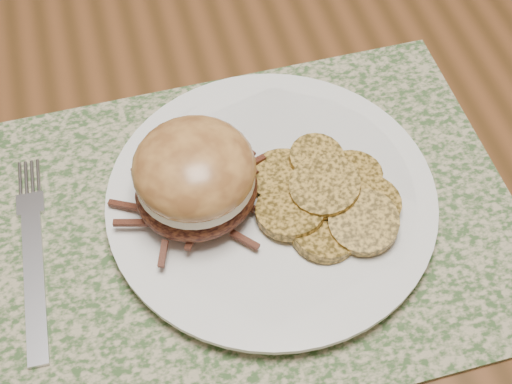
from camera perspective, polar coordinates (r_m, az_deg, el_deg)
ground at (r=1.37m, az=-11.91°, el=-13.66°), size 3.50×3.50×0.00m
placemat at (r=0.60m, az=-0.59°, el=-2.57°), size 0.45×0.33×0.00m
dinner_plate at (r=0.60m, az=1.24°, el=-0.64°), size 0.26×0.26×0.02m
pork_sandwich at (r=0.56m, az=-4.89°, el=1.21°), size 0.13×0.13×0.08m
roasted_potatoes at (r=0.58m, az=5.70°, el=-0.39°), size 0.14×0.14×0.03m
fork at (r=0.61m, az=-17.40°, el=-4.70°), size 0.03×0.19×0.00m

